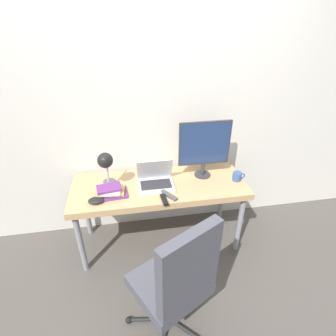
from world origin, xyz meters
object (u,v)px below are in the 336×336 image
object	(u,v)px
book_stack	(111,191)
game_controller	(96,200)
mug	(237,176)
laptop	(156,180)
monitor	(205,146)
desk_lamp	(106,163)
office_chair	(177,281)

from	to	relation	value
book_stack	game_controller	world-z (taller)	book_stack
mug	laptop	bearing A→B (deg)	176.17
monitor	desk_lamp	distance (m)	0.89
laptop	monitor	bearing A→B (deg)	10.70
monitor	book_stack	world-z (taller)	monitor
mug	office_chair	bearing A→B (deg)	-130.67
monitor	mug	size ratio (longest dim) A/B	4.50
laptop	office_chair	bearing A→B (deg)	-88.82
book_stack	office_chair	bearing A→B (deg)	-63.16
mug	desk_lamp	bearing A→B (deg)	178.26
desk_lamp	game_controller	distance (m)	0.32
laptop	mug	size ratio (longest dim) A/B	2.65
monitor	game_controller	size ratio (longest dim) A/B	4.14
desk_lamp	book_stack	size ratio (longest dim) A/B	1.41
monitor	game_controller	bearing A→B (deg)	-164.95
monitor	desk_lamp	xyz separation A→B (m)	(-0.88, -0.10, -0.04)
office_chair	game_controller	world-z (taller)	office_chair
desk_lamp	game_controller	world-z (taller)	desk_lamp
laptop	book_stack	xyz separation A→B (m)	(-0.40, -0.09, -0.01)
mug	book_stack	bearing A→B (deg)	-178.02
office_chair	mug	size ratio (longest dim) A/B	8.79
laptop	game_controller	xyz separation A→B (m)	(-0.52, -0.18, -0.03)
book_stack	game_controller	distance (m)	0.15
laptop	mug	distance (m)	0.76
laptop	book_stack	bearing A→B (deg)	-167.12
game_controller	office_chair	bearing A→B (deg)	-54.04
office_chair	book_stack	xyz separation A→B (m)	(-0.42, 0.82, 0.18)
desk_lamp	mug	xyz separation A→B (m)	(1.18, -0.04, -0.24)
office_chair	game_controller	size ratio (longest dim) A/B	8.07
monitor	laptop	bearing A→B (deg)	-169.30
game_controller	monitor	bearing A→B (deg)	15.05
monitor	mug	distance (m)	0.43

